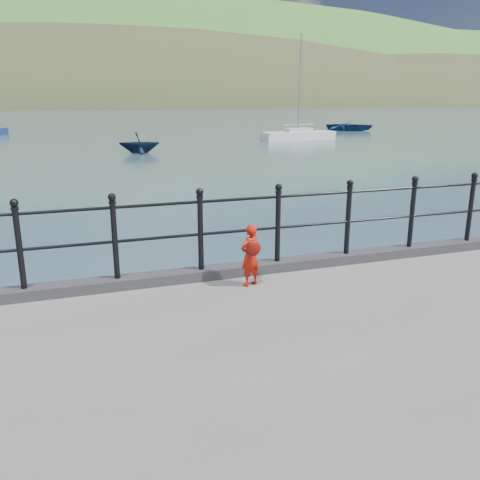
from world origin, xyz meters
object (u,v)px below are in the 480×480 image
object	(u,v)px
railing	(240,221)
sailboat_near	(298,136)
child	(250,255)
launch_blue	(350,126)
launch_navy	(139,143)

from	to	relation	value
railing	sailboat_near	distance (m)	37.87
child	launch_blue	size ratio (longest dim) A/B	0.17
launch_navy	sailboat_near	distance (m)	15.94
launch_navy	launch_blue	bearing A→B (deg)	-48.17
railing	sailboat_near	bearing A→B (deg)	63.57
railing	child	size ratio (longest dim) A/B	20.44
child	launch_navy	bearing A→B (deg)	-118.80
launch_blue	child	bearing A→B (deg)	-166.86
railing	child	distance (m)	0.62
railing	sailboat_near	world-z (taller)	sailboat_near
railing	child	bearing A→B (deg)	-92.22
railing	launch_navy	distance (m)	27.50
launch_blue	sailboat_near	size ratio (longest dim) A/B	0.57
launch_blue	sailboat_near	xyz separation A→B (m)	(-10.80, -9.66, -0.19)
child	sailboat_near	bearing A→B (deg)	-140.17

